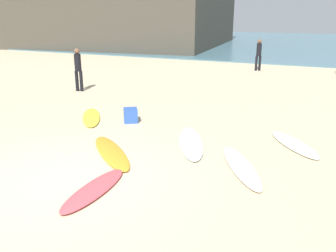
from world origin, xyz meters
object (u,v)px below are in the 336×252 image
at_px(beachgoer_near, 78,67).
at_px(beachgoer_mid, 259,53).
at_px(beach_cooler, 131,115).
at_px(surfboard_0, 91,117).
at_px(surfboard_5, 111,152).
at_px(surfboard_2, 94,189).
at_px(surfboard_1, 191,142).
at_px(surfboard_4, 241,166).
at_px(surfboard_3, 294,144).

xyz_separation_m(beachgoer_near, beachgoer_mid, (5.87, 9.02, -0.01)).
distance_m(beachgoer_near, beach_cooler, 5.37).
distance_m(surfboard_0, surfboard_5, 3.21).
height_order(surfboard_2, beachgoer_near, beachgoer_near).
distance_m(surfboard_0, beachgoer_mid, 12.64).
bearing_deg(surfboard_5, surfboard_1, 175.93).
bearing_deg(surfboard_2, beachgoer_near, -52.40).
bearing_deg(surfboard_5, surfboard_4, 141.47).
relative_size(surfboard_3, beachgoer_near, 1.15).
bearing_deg(surfboard_1, surfboard_5, -161.61).
relative_size(surfboard_4, beachgoer_mid, 1.32).
bearing_deg(surfboard_2, surfboard_3, -129.39).
distance_m(surfboard_1, surfboard_2, 3.23).
bearing_deg(beachgoer_near, surfboard_2, 114.93).
distance_m(surfboard_3, beach_cooler, 4.84).
height_order(surfboard_5, beach_cooler, beach_cooler).
relative_size(surfboard_2, surfboard_5, 0.80).
height_order(surfboard_4, beachgoer_mid, beachgoer_mid).
xyz_separation_m(surfboard_2, surfboard_4, (2.28, 2.21, -0.00)).
xyz_separation_m(surfboard_0, surfboard_1, (3.75, -0.86, 0.00)).
height_order(surfboard_0, beachgoer_near, beachgoer_near).
xyz_separation_m(surfboard_0, beachgoer_near, (-3.00, 3.25, 0.98)).
relative_size(surfboard_2, surfboard_4, 0.81).
xyz_separation_m(surfboard_3, beachgoer_near, (-9.18, 3.11, 0.99)).
height_order(surfboard_3, beachgoer_near, beachgoer_near).
xyz_separation_m(surfboard_0, surfboard_2, (3.01, -4.01, 0.00)).
distance_m(surfboard_2, surfboard_4, 3.17).
xyz_separation_m(surfboard_0, surfboard_4, (5.29, -1.80, -0.00)).
relative_size(surfboard_3, surfboard_5, 0.86).
distance_m(surfboard_5, beach_cooler, 2.65).
bearing_deg(beachgoer_near, surfboard_4, 133.93).
bearing_deg(surfboard_3, beachgoer_mid, -110.52).
bearing_deg(surfboard_5, beachgoer_near, -93.94).
distance_m(surfboard_1, beachgoer_near, 7.97).
bearing_deg(beachgoer_mid, surfboard_2, 72.30).
relative_size(surfboard_3, beachgoer_mid, 1.16).
xyz_separation_m(surfboard_2, surfboard_5, (-0.75, 1.73, -0.00)).
bearing_deg(surfboard_4, beachgoer_near, 118.71).
relative_size(surfboard_5, beach_cooler, 5.08).
xyz_separation_m(surfboard_1, surfboard_3, (2.43, 1.01, -0.01)).
bearing_deg(surfboard_2, surfboard_5, -68.49).
distance_m(surfboard_1, surfboard_4, 1.80).
bearing_deg(surfboard_3, surfboard_2, 16.83).
xyz_separation_m(surfboard_1, beachgoer_mid, (-0.88, 13.13, 0.97)).
relative_size(surfboard_0, surfboard_3, 1.06).
relative_size(surfboard_1, beachgoer_mid, 1.39).
height_order(surfboard_1, beachgoer_mid, beachgoer_mid).
bearing_deg(beachgoer_near, surfboard_0, 117.97).
height_order(surfboard_0, surfboard_2, same).
bearing_deg(surfboard_4, surfboard_3, 35.37).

